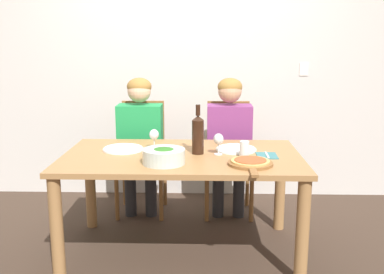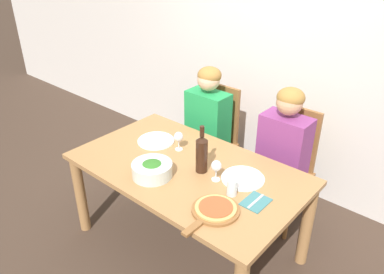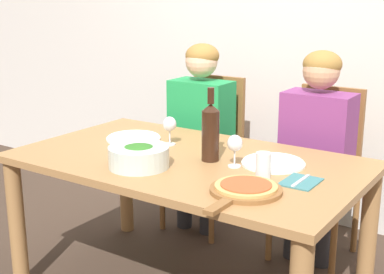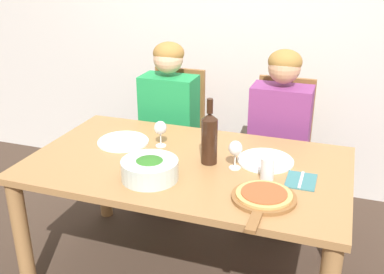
% 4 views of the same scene
% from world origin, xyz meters
% --- Properties ---
extents(back_wall, '(10.00, 0.06, 2.70)m').
position_xyz_m(back_wall, '(0.00, 1.30, 1.35)').
color(back_wall, silver).
rests_on(back_wall, ground).
extents(dining_table, '(1.67, 0.97, 0.73)m').
position_xyz_m(dining_table, '(0.00, 0.00, 0.62)').
color(dining_table, '#9E7042').
rests_on(dining_table, ground).
extents(chair_left, '(0.42, 0.42, 0.99)m').
position_xyz_m(chair_left, '(-0.40, 0.84, 0.51)').
color(chair_left, brown).
rests_on(chair_left, ground).
extents(chair_right, '(0.42, 0.42, 0.99)m').
position_xyz_m(chair_right, '(0.37, 0.84, 0.51)').
color(chair_right, brown).
rests_on(chair_right, ground).
extents(person_woman, '(0.47, 0.51, 1.21)m').
position_xyz_m(person_woman, '(-0.40, 0.72, 0.73)').
color(person_woman, '#28282D').
rests_on(person_woman, ground).
extents(person_man, '(0.47, 0.51, 1.21)m').
position_xyz_m(person_man, '(0.37, 0.72, 0.73)').
color(person_man, '#28282D').
rests_on(person_man, ground).
extents(wine_bottle, '(0.08, 0.08, 0.35)m').
position_xyz_m(wine_bottle, '(0.11, 0.03, 0.88)').
color(wine_bottle, black).
rests_on(wine_bottle, dining_table).
extents(broccoli_bowl, '(0.28, 0.28, 0.11)m').
position_xyz_m(broccoli_bowl, '(-0.10, -0.24, 0.78)').
color(broccoli_bowl, silver).
rests_on(broccoli_bowl, dining_table).
extents(dinner_plate_left, '(0.30, 0.30, 0.02)m').
position_xyz_m(dinner_plate_left, '(-0.44, 0.12, 0.74)').
color(dinner_plate_left, white).
rests_on(dinner_plate_left, dining_table).
extents(dinner_plate_right, '(0.30, 0.30, 0.02)m').
position_xyz_m(dinner_plate_right, '(0.39, 0.13, 0.74)').
color(dinner_plate_right, white).
rests_on(dinner_plate_right, dining_table).
extents(pizza_on_board, '(0.29, 0.43, 0.04)m').
position_xyz_m(pizza_on_board, '(0.46, -0.26, 0.75)').
color(pizza_on_board, brown).
rests_on(pizza_on_board, dining_table).
extents(wine_glass_left, '(0.07, 0.07, 0.15)m').
position_xyz_m(wine_glass_left, '(-0.21, 0.14, 0.84)').
color(wine_glass_left, silver).
rests_on(wine_glass_left, dining_table).
extents(wine_glass_right, '(0.07, 0.07, 0.15)m').
position_xyz_m(wine_glass_right, '(0.26, 0.01, 0.84)').
color(wine_glass_right, silver).
rests_on(wine_glass_right, dining_table).
extents(water_tumbler, '(0.07, 0.07, 0.11)m').
position_xyz_m(water_tumbler, '(0.43, -0.06, 0.79)').
color(water_tumbler, silver).
rests_on(water_tumbler, dining_table).
extents(fork_on_napkin, '(0.14, 0.18, 0.01)m').
position_xyz_m(fork_on_napkin, '(0.59, -0.03, 0.74)').
color(fork_on_napkin, '#387075').
rests_on(fork_on_napkin, dining_table).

